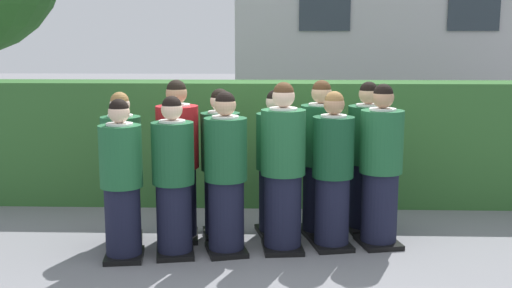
# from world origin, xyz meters

# --- Properties ---
(ground_plane) EXTENTS (60.00, 60.00, 0.00)m
(ground_plane) POSITION_xyz_m (0.00, 0.00, 0.00)
(ground_plane) COLOR slate
(student_front_row_0) EXTENTS (0.42, 0.52, 1.56)m
(student_front_row_0) POSITION_xyz_m (-1.27, -0.25, 0.74)
(student_front_row_0) COLOR black
(student_front_row_0) RESTS_ON ground
(student_front_row_1) EXTENTS (0.44, 0.51, 1.57)m
(student_front_row_1) POSITION_xyz_m (-0.79, -0.13, 0.75)
(student_front_row_1) COLOR black
(student_front_row_1) RESTS_ON ground
(student_front_row_2) EXTENTS (0.48, 0.55, 1.61)m
(student_front_row_2) POSITION_xyz_m (-0.29, -0.05, 0.77)
(student_front_row_2) COLOR black
(student_front_row_2) RESTS_ON ground
(student_front_row_3) EXTENTS (0.44, 0.52, 1.69)m
(student_front_row_3) POSITION_xyz_m (0.27, 0.05, 0.81)
(student_front_row_3) COLOR black
(student_front_row_3) RESTS_ON ground
(student_front_row_4) EXTENTS (0.45, 0.52, 1.60)m
(student_front_row_4) POSITION_xyz_m (0.77, 0.15, 0.76)
(student_front_row_4) COLOR black
(student_front_row_4) RESTS_ON ground
(student_front_row_5) EXTENTS (0.48, 0.55, 1.67)m
(student_front_row_5) POSITION_xyz_m (1.27, 0.24, 0.79)
(student_front_row_5) COLOR black
(student_front_row_5) RESTS_ON ground
(student_rear_row_0) EXTENTS (0.45, 0.52, 1.58)m
(student_rear_row_0) POSITION_xyz_m (-1.38, 0.25, 0.75)
(student_rear_row_0) COLOR black
(student_rear_row_0) RESTS_ON ground
(student_in_red_blazer) EXTENTS (0.45, 0.53, 1.69)m
(student_in_red_blazer) POSITION_xyz_m (-0.82, 0.36, 0.81)
(student_in_red_blazer) COLOR black
(student_in_red_blazer) RESTS_ON ground
(student_rear_row_2) EXTENTS (0.45, 0.52, 1.60)m
(student_rear_row_2) POSITION_xyz_m (-0.38, 0.46, 0.76)
(student_rear_row_2) COLOR black
(student_rear_row_2) RESTS_ON ground
(student_rear_row_3) EXTENTS (0.46, 0.54, 1.58)m
(student_rear_row_3) POSITION_xyz_m (0.20, 0.56, 0.75)
(student_rear_row_3) COLOR black
(student_rear_row_3) RESTS_ON ground
(student_rear_row_4) EXTENTS (0.49, 0.57, 1.68)m
(student_rear_row_4) POSITION_xyz_m (0.68, 0.60, 0.80)
(student_rear_row_4) COLOR black
(student_rear_row_4) RESTS_ON ground
(student_rear_row_5) EXTENTS (0.44, 0.54, 1.65)m
(student_rear_row_5) POSITION_xyz_m (1.20, 0.73, 0.79)
(student_rear_row_5) COLOR black
(student_rear_row_5) RESTS_ON ground
(hedge) EXTENTS (9.43, 0.70, 1.56)m
(hedge) POSITION_xyz_m (0.00, 1.91, 0.78)
(hedge) COLOR #33662D
(hedge) RESTS_ON ground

